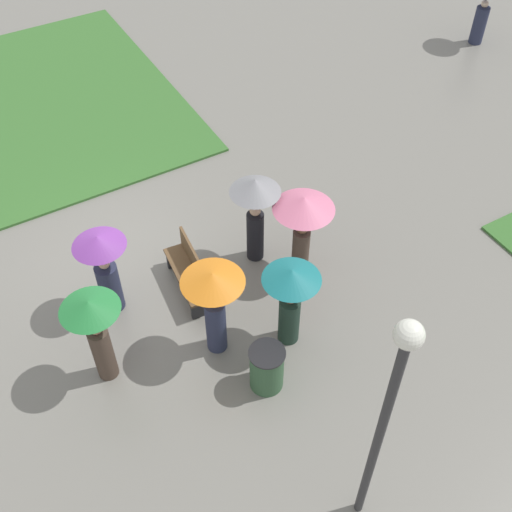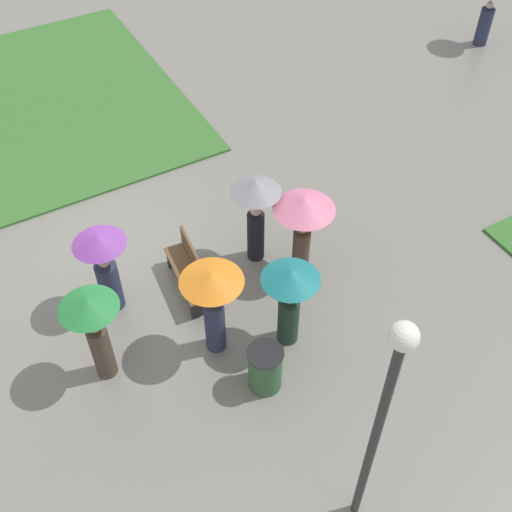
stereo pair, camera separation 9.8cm
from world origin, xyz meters
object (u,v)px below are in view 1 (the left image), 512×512
Objects in this scene: trash_bin at (267,368)px; crowd_person_purple at (104,264)px; lamp_post at (387,409)px; crowd_person_grey at (255,203)px; park_bench at (191,272)px; crowd_person_pink at (303,216)px; crowd_person_green at (96,328)px; crowd_person_orange at (214,298)px; crowd_person_teal at (291,294)px.

crowd_person_purple reaches higher than trash_bin.
lamp_post is 5.41m from crowd_person_grey.
crowd_person_pink reaches higher than park_bench.
crowd_person_green is 1.90m from crowd_person_orange.
lamp_post is at bearing -72.78° from crowd_person_teal.
crowd_person_orange reaches higher than trash_bin.
crowd_person_grey is at bearing 101.17° from park_bench.
trash_bin is at bearing 127.12° from crowd_person_grey.
crowd_person_purple is (-5.28, -1.67, -1.69)m from lamp_post.
crowd_person_teal is at bearing 166.81° from lamp_post.
crowd_person_teal is at bearing 33.10° from park_bench.
crowd_person_grey reaches higher than crowd_person_green.
crowd_person_pink is (-1.92, 1.88, 0.93)m from trash_bin.
crowd_person_grey is (-1.11, 3.49, 0.14)m from crowd_person_green.
crowd_person_pink is 1.00× the size of crowd_person_purple.
trash_bin is 3.07m from crowd_person_grey.
crowd_person_orange reaches higher than crowd_person_teal.
crowd_person_green is 1.05× the size of crowd_person_purple.
lamp_post is 4.95× the size of trash_bin.
trash_bin is 2.79m from crowd_person_green.
lamp_post is 2.43× the size of crowd_person_purple.
lamp_post is 2.48× the size of crowd_person_teal.
crowd_person_green reaches higher than trash_bin.
crowd_person_teal reaches higher than trash_bin.
crowd_person_grey is (-2.00, 0.48, 0.20)m from crowd_person_teal.
lamp_post is 3.88m from crowd_person_orange.
crowd_person_pink reaches higher than crowd_person_purple.
park_bench is 0.89× the size of crowd_person_teal.
trash_bin is at bearing 167.39° from crowd_person_pink.
crowd_person_orange is at bearing -2.44° from park_bench.
crowd_person_teal is (1.30, -1.07, -0.19)m from crowd_person_pink.
lamp_post is at bearing -147.67° from crowd_person_purple.
crowd_person_grey is (0.21, 2.88, 0.26)m from crowd_person_purple.
crowd_person_green is (0.97, -2.05, 0.79)m from park_bench.
lamp_post reaches higher than crowd_person_pink.
trash_bin is at bearing -135.99° from crowd_person_purple.
crowd_person_pink is 2.39m from crowd_person_orange.
crowd_person_pink is (-4.37, 1.79, -1.44)m from lamp_post.
lamp_post is 2.31× the size of crowd_person_green.
lamp_post is at bearing 8.60° from park_bench.
crowd_person_grey is at bearing -98.46° from crowd_person_green.
lamp_post is 3.55m from crowd_person_teal.
crowd_person_orange is at bearing 106.38° from crowd_person_grey.
crowd_person_purple is at bearing -51.17° from crowd_person_green.
park_bench is 2.22m from crowd_person_teal.
crowd_person_purple reaches higher than crowd_person_teal.
lamp_post is at bearing 140.06° from crowd_person_grey.
crowd_person_orange is (0.83, -2.24, -0.08)m from crowd_person_pink.
park_bench is 2.30m from crowd_person_pink.
crowd_person_purple is (-0.91, -3.46, -0.25)m from crowd_person_pink.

